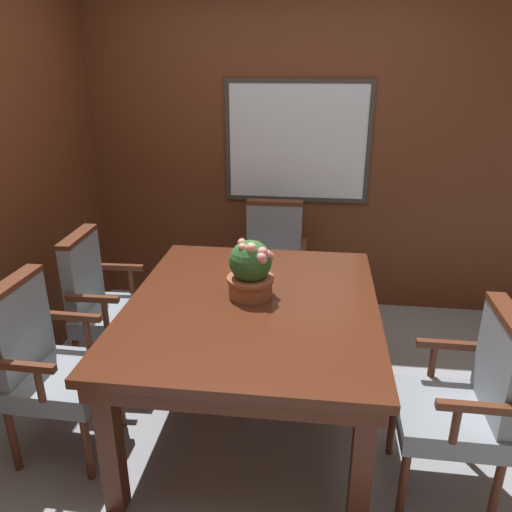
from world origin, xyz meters
The scene contains 8 objects.
ground_plane centered at (0.00, 0.00, 0.00)m, with size 14.00×14.00×0.00m, color #93969E.
wall_back centered at (0.00, 1.71, 1.23)m, with size 7.20×0.08×2.45m.
dining_table centered at (-0.03, 0.08, 0.68)m, with size 1.31×1.57×0.77m.
chair_left_far centered at (-1.04, 0.45, 0.54)m, with size 0.48×0.52×0.98m.
chair_left_near centered at (-1.05, -0.25, 0.54)m, with size 0.47×0.52×0.98m.
chair_head_far centered at (-0.03, 1.26, 0.54)m, with size 0.51×0.46×0.98m.
chair_right_near centered at (1.00, -0.29, 0.54)m, with size 0.46×0.52×0.98m.
potted_plant centered at (-0.05, 0.15, 0.93)m, with size 0.25×0.25×0.32m.
Camera 1 is at (0.28, -2.27, 1.97)m, focal length 35.00 mm.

